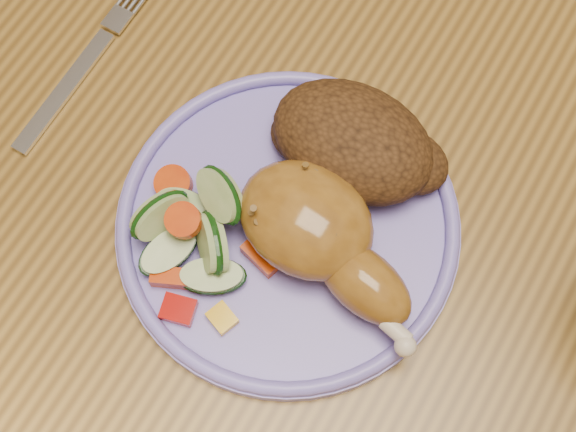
% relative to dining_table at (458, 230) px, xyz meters
% --- Properties ---
extents(ground, '(4.00, 4.00, 0.00)m').
position_rel_dining_table_xyz_m(ground, '(0.00, 0.00, -0.67)').
color(ground, brown).
rests_on(ground, ground).
extents(dining_table, '(0.90, 1.40, 0.75)m').
position_rel_dining_table_xyz_m(dining_table, '(0.00, 0.00, 0.00)').
color(dining_table, brown).
rests_on(dining_table, ground).
extents(plate, '(0.24, 0.24, 0.01)m').
position_rel_dining_table_xyz_m(plate, '(-0.10, -0.09, 0.09)').
color(plate, '#7A6CD3').
rests_on(plate, dining_table).
extents(plate_rim, '(0.23, 0.23, 0.01)m').
position_rel_dining_table_xyz_m(plate_rim, '(-0.10, -0.09, 0.10)').
color(plate_rim, '#7A6CD3').
rests_on(plate_rim, plate).
extents(chicken_leg, '(0.15, 0.09, 0.05)m').
position_rel_dining_table_xyz_m(chicken_leg, '(-0.08, -0.10, 0.12)').
color(chicken_leg, '#92611E').
rests_on(chicken_leg, plate).
extents(rice_pilaf, '(0.13, 0.08, 0.05)m').
position_rel_dining_table_xyz_m(rice_pilaf, '(-0.09, -0.03, 0.11)').
color(rice_pilaf, '#422710').
rests_on(rice_pilaf, plate).
extents(vegetable_pile, '(0.11, 0.11, 0.05)m').
position_rel_dining_table_xyz_m(vegetable_pile, '(-0.15, -0.14, 0.11)').
color(vegetable_pile, '#A50A05').
rests_on(vegetable_pile, plate).
extents(fork, '(0.02, 0.16, 0.00)m').
position_rel_dining_table_xyz_m(fork, '(-0.30, -0.06, 0.09)').
color(fork, silver).
rests_on(fork, dining_table).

